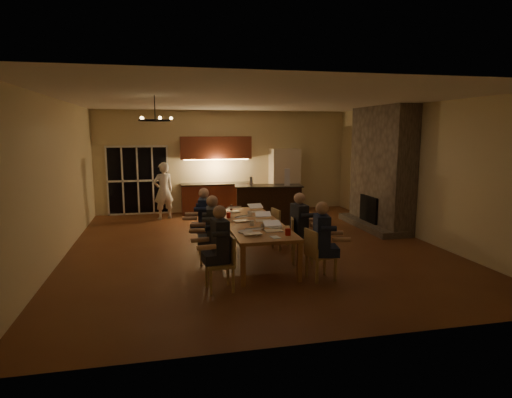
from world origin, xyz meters
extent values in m
plane|color=brown|center=(0.00, 0.00, 0.00)|extent=(9.00, 9.00, 0.00)
cube|color=beige|center=(0.00, 4.52, 1.60)|extent=(8.00, 0.04, 3.20)
cube|color=beige|center=(-4.02, 0.00, 1.60)|extent=(0.04, 9.00, 3.20)
cube|color=beige|center=(4.02, 0.00, 1.60)|extent=(0.04, 9.00, 3.20)
cube|color=white|center=(0.00, 0.00, 3.22)|extent=(8.00, 9.00, 0.04)
cube|color=black|center=(-2.70, 4.47, 1.05)|extent=(1.86, 0.08, 2.10)
cube|color=#6B5F54|center=(3.70, 1.20, 1.60)|extent=(0.58, 2.50, 3.20)
cube|color=beige|center=(1.90, 4.15, 1.00)|extent=(0.90, 0.68, 2.00)
cube|color=#B17946|center=(-0.23, -0.82, 0.38)|extent=(1.10, 3.28, 0.75)
cube|color=black|center=(0.89, 2.26, 0.54)|extent=(1.94, 0.96, 1.08)
imported|color=white|center=(-1.94, 3.58, 0.84)|extent=(0.72, 0.61, 1.67)
torus|color=black|center=(-2.06, -0.87, 2.75)|extent=(0.61, 0.61, 0.03)
cylinder|color=white|center=(-0.30, -1.19, 0.80)|extent=(0.09, 0.09, 0.10)
cylinder|color=white|center=(-0.15, -0.20, 0.80)|extent=(0.09, 0.09, 0.10)
cylinder|color=white|center=(-0.59, -0.09, 0.80)|extent=(0.08, 0.08, 0.10)
cylinder|color=#B9170C|center=(0.15, -2.10, 0.81)|extent=(0.10, 0.10, 0.12)
cylinder|color=#B9170C|center=(-0.63, -0.36, 0.81)|extent=(0.09, 0.09, 0.12)
cylinder|color=#B2B2B7|center=(-0.19, -1.58, 0.81)|extent=(0.07, 0.07, 0.12)
cylinder|color=#3F0F0C|center=(-0.43, 0.52, 0.81)|extent=(0.06, 0.06, 0.12)
cylinder|color=white|center=(0.09, -1.43, 0.76)|extent=(0.28, 0.28, 0.02)
cylinder|color=white|center=(-0.53, -1.70, 0.76)|extent=(0.27, 0.27, 0.02)
cylinder|color=white|center=(0.19, -0.13, 0.76)|extent=(0.28, 0.28, 0.02)
cube|color=white|center=(-0.11, -2.21, 0.76)|extent=(0.17, 0.21, 0.01)
cylinder|color=#99999E|center=(0.43, 2.39, 1.20)|extent=(0.08, 0.08, 0.24)
cube|color=silver|center=(1.39, 2.14, 1.31)|extent=(0.18, 0.18, 0.46)
camera|label=1|loc=(-1.98, -9.09, 2.54)|focal=30.00mm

